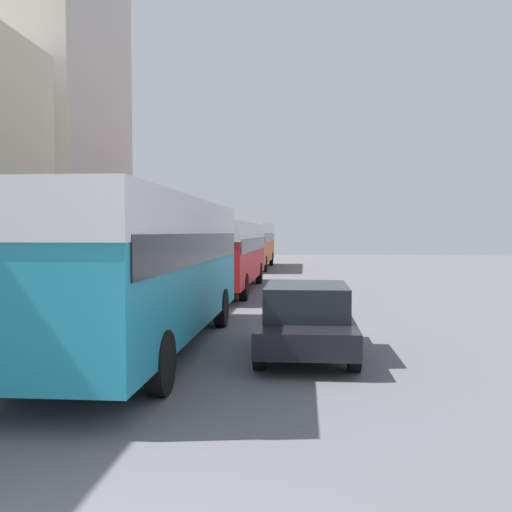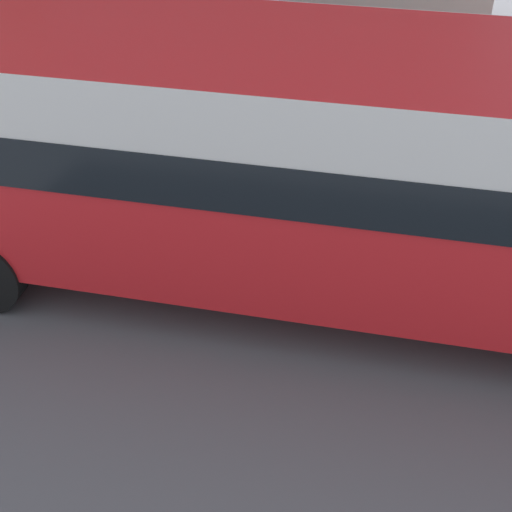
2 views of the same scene
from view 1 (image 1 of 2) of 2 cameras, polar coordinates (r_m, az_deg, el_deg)
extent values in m
cube|color=beige|center=(25.33, -21.87, 11.62)|extent=(6.41, 7.27, 13.26)
cube|color=teal|center=(12.08, -11.11, -0.76)|extent=(2.49, 10.27, 2.66)
cube|color=white|center=(12.07, -11.15, 3.66)|extent=(2.51, 10.32, 0.80)
cube|color=black|center=(12.07, -11.12, 0.82)|extent=(2.54, 9.86, 0.59)
cylinder|color=black|center=(15.57, -11.89, -5.00)|extent=(0.28, 1.00, 1.00)
cylinder|color=black|center=(15.07, -3.51, -5.19)|extent=(0.28, 1.00, 1.00)
cylinder|color=black|center=(9.73, -22.93, -9.57)|extent=(0.28, 1.00, 1.00)
cylinder|color=black|center=(8.91, -9.58, -10.51)|extent=(0.28, 1.00, 1.00)
cube|color=red|center=(24.28, -3.08, 0.50)|extent=(2.52, 11.19, 2.38)
cube|color=white|center=(24.27, -3.09, 2.47)|extent=(2.55, 11.25, 0.71)
cube|color=black|center=(24.27, -3.09, 1.20)|extent=(2.57, 10.75, 0.52)
cylinder|color=black|center=(27.95, -4.45, -1.71)|extent=(0.28, 1.00, 1.00)
cylinder|color=black|center=(27.66, 0.30, -1.74)|extent=(0.28, 1.00, 1.00)
cylinder|color=black|center=(21.15, -7.50, -3.03)|extent=(0.28, 1.00, 1.00)
cylinder|color=black|center=(20.78, -1.23, -3.11)|extent=(0.28, 1.00, 1.00)
cube|color=#EA5B23|center=(39.42, -0.48, 1.41)|extent=(2.57, 11.28, 2.65)
cube|color=white|center=(39.42, -0.48, 2.76)|extent=(2.59, 11.33, 0.80)
cube|color=black|center=(39.42, -0.48, 1.90)|extent=(2.62, 10.83, 0.58)
cylinder|color=black|center=(43.06, -1.61, -0.27)|extent=(0.28, 1.00, 1.00)
cylinder|color=black|center=(42.86, 1.53, -0.28)|extent=(0.28, 1.00, 1.00)
cylinder|color=black|center=(36.13, -2.86, -0.78)|extent=(0.28, 1.00, 1.00)
cylinder|color=black|center=(35.89, 0.88, -0.80)|extent=(0.28, 1.00, 1.00)
cube|color=black|center=(11.63, 5.06, -7.18)|extent=(1.84, 4.15, 0.47)
cube|color=black|center=(11.55, 5.07, -4.45)|extent=(1.62, 2.28, 0.65)
cylinder|color=black|center=(12.96, 1.27, -7.23)|extent=(0.22, 0.64, 0.64)
cylinder|color=black|center=(12.96, 8.81, -7.26)|extent=(0.22, 0.64, 0.64)
cylinder|color=black|center=(10.44, 0.37, -9.58)|extent=(0.22, 0.64, 0.64)
cylinder|color=black|center=(10.45, 9.78, -9.61)|extent=(0.22, 0.64, 0.64)
camera|label=2|loc=(25.19, 12.28, 8.67)|focal=50.00mm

